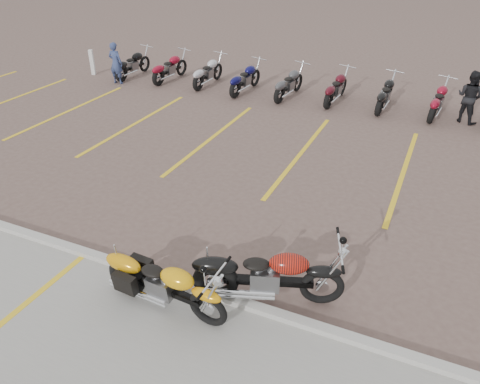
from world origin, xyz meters
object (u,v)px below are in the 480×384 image
object	(u,v)px
person_a	(116,63)
person_b	(470,97)
yellow_cruiser	(163,284)
bollard	(92,62)
flame_cruiser	(264,276)

from	to	relation	value
person_a	person_b	xyz separation A→B (m)	(12.48, 1.19, 0.03)
yellow_cruiser	person_b	bearing A→B (deg)	72.91
yellow_cruiser	person_b	size ratio (longest dim) A/B	1.40
yellow_cruiser	bollard	world-z (taller)	bollard
yellow_cruiser	person_a	xyz separation A→B (m)	(-8.34, 9.71, 0.32)
flame_cruiser	person_b	xyz separation A→B (m)	(2.73, 10.10, 0.31)
flame_cruiser	bollard	world-z (taller)	bollard
person_b	bollard	distance (m)	14.18
person_b	yellow_cruiser	bearing A→B (deg)	96.95
bollard	person_a	bearing A→B (deg)	-19.11
person_a	bollard	world-z (taller)	person_a
flame_cruiser	bollard	xyz separation A→B (m)	(-11.44, 9.50, -0.00)
flame_cruiser	person_b	distance (m)	10.47
yellow_cruiser	bollard	xyz separation A→B (m)	(-10.03, 10.30, 0.04)
yellow_cruiser	flame_cruiser	xyz separation A→B (m)	(1.41, 0.80, 0.04)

